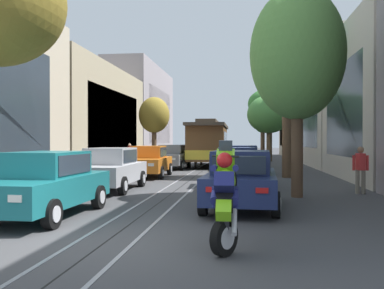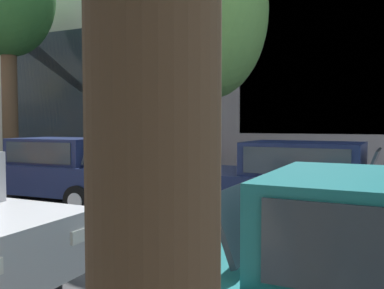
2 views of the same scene
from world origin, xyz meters
name	(u,v)px [view 1 (image 1 of 2)]	position (x,y,z in m)	size (l,w,h in m)	color
ground_plane	(206,168)	(0.00, 20.53, 0.00)	(160.00, 160.00, 0.00)	#424244
trolley_track_rails	(210,165)	(0.00, 23.66, 0.00)	(1.14, 59.31, 0.01)	gray
building_facade_left	(94,109)	(-9.58, 25.18, 4.39)	(5.39, 51.01, 10.37)	#BCAD93
building_facade_right	(350,102)	(9.75, 22.27, 4.49)	(5.54, 51.01, 10.81)	gray
parked_car_teal_near_left	(45,184)	(-2.32, 2.23, 0.80)	(2.07, 4.39, 1.58)	#196B70
parked_car_silver_second_left	(110,169)	(-2.46, 7.70, 0.80)	(2.01, 4.37, 1.58)	#B7B7BC
parked_car_orange_mid_left	(149,161)	(-2.33, 13.48, 0.80)	(2.07, 4.39, 1.58)	orange
parked_car_grey_fourth_left	(172,157)	(-2.18, 19.70, 0.80)	(2.14, 4.42, 1.58)	slate
parked_car_navy_near_right	(242,179)	(2.45, 4.05, 0.80)	(2.14, 4.42, 1.58)	#19234C
parked_car_navy_second_right	(237,166)	(2.22, 9.67, 0.80)	(2.12, 4.41, 1.58)	#19234C
parked_car_navy_mid_right	(243,160)	(2.45, 15.81, 0.80)	(2.02, 4.37, 1.58)	#19234C
street_tree_kerb_left_second	(154,116)	(-4.66, 25.57, 3.85)	(2.49, 2.09, 5.36)	brown
street_tree_kerb_right_near	(297,55)	(4.24, 6.57, 4.67)	(3.09, 2.91, 6.87)	brown
street_tree_kerb_right_second	(287,55)	(4.67, 14.02, 6.17)	(3.13, 3.08, 8.39)	brown
street_tree_kerb_right_mid	(269,115)	(4.24, 22.22, 3.67)	(3.02, 2.69, 5.02)	brown
street_tree_kerb_right_fourth	(269,105)	(4.78, 30.68, 5.09)	(3.85, 3.41, 6.54)	#4C3826
street_tree_kerb_right_far	(263,119)	(4.57, 39.35, 4.23)	(2.28, 2.04, 5.99)	#4C3826
cable_car_trolley	(209,143)	(0.00, 22.38, 1.66)	(2.65, 9.15, 3.28)	brown
motorcycle_with_rider	(225,193)	(2.19, -0.36, 0.97)	(0.49, 1.84, 1.86)	black
pedestrian_on_left_pavement	(360,167)	(6.54, 7.72, 0.93)	(0.55, 0.39, 1.64)	slate
pedestrian_on_right_pavement	(130,153)	(-5.70, 22.04, 0.93)	(0.55, 0.41, 1.64)	#4C4233
pedestrian_crossing_far	(298,156)	(5.70, 17.80, 0.92)	(0.55, 0.42, 1.63)	#4C4233
fire_hydrant	(47,185)	(-3.78, 5.32, 0.42)	(0.40, 0.22, 0.84)	red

